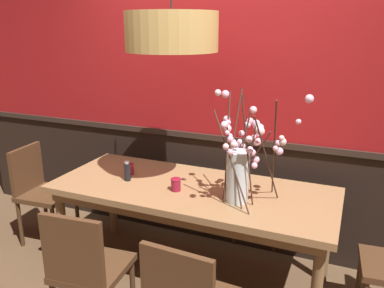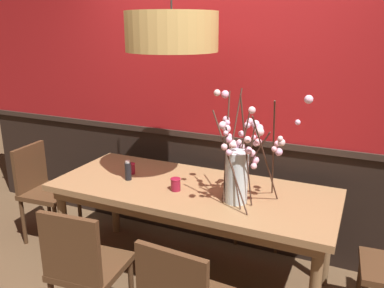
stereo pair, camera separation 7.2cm
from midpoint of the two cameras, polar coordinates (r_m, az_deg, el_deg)
ground_plane at (r=3.34m, az=-0.65°, el=-18.40°), size 24.00×24.00×0.00m
back_wall at (r=3.39m, az=3.76°, el=7.55°), size 5.39×0.14×2.79m
dining_table at (r=3.00m, az=-0.70°, el=-7.71°), size 2.12×0.87×0.76m
chair_far_side_right at (r=3.73m, az=9.65°, el=-5.51°), size 0.44×0.45×0.96m
chair_near_side_left at (r=2.61m, az=-15.84°, el=-16.71°), size 0.45×0.46×0.90m
chair_head_west_end at (r=3.87m, az=-21.64°, el=-6.02°), size 0.45×0.43×0.89m
vase_with_blossoms at (r=2.67m, az=6.28°, el=-3.24°), size 0.61×0.52×0.77m
candle_holder_nearer_center at (r=3.25m, az=-9.59°, el=-3.58°), size 0.07×0.07×0.09m
candle_holder_nearer_edge at (r=2.90m, az=-3.07°, el=-5.86°), size 0.08×0.08×0.09m
condiment_bottle at (r=3.12m, az=-9.99°, el=-3.90°), size 0.05×0.05×0.16m
pendant_lamp at (r=2.75m, az=-3.74°, el=15.88°), size 0.63×0.63×1.04m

